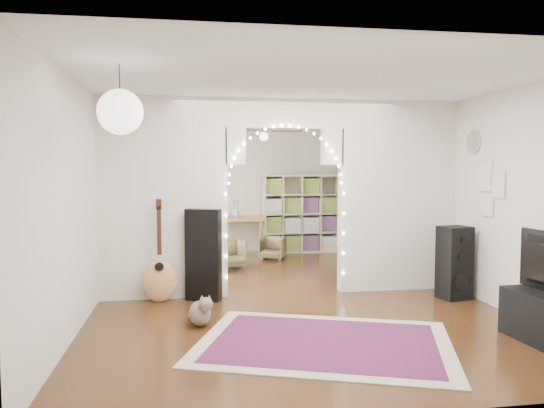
{
  "coord_description": "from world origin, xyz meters",
  "views": [
    {
      "loc": [
        -1.31,
        -7.24,
        1.77
      ],
      "look_at": [
        -0.12,
        0.3,
        1.24
      ],
      "focal_mm": 35.0,
      "sensor_mm": 36.0,
      "label": 1
    }
  ],
  "objects": [
    {
      "name": "guitar_case",
      "position": [
        -1.13,
        -0.25,
        0.61
      ],
      "size": [
        0.49,
        0.32,
        1.22
      ],
      "primitive_type": "cube",
      "rotation": [
        0.0,
        0.0,
        -0.4
      ],
      "color": "black",
      "rests_on": "floor"
    },
    {
      "name": "wall_clock",
      "position": [
        2.48,
        -0.6,
        2.1
      ],
      "size": [
        0.03,
        0.31,
        0.31
      ],
      "primitive_type": "cylinder",
      "rotation": [
        0.0,
        1.57,
        0.0
      ],
      "color": "white",
      "rests_on": "wall_right"
    },
    {
      "name": "acoustic_guitar",
      "position": [
        -1.7,
        -0.25,
        0.5
      ],
      "size": [
        0.48,
        0.23,
        1.15
      ],
      "rotation": [
        0.0,
        0.0,
        -0.15
      ],
      "color": "tan",
      "rests_on": "floor"
    },
    {
      "name": "dining_chair_left",
      "position": [
        -0.66,
        1.92,
        0.25
      ],
      "size": [
        0.66,
        0.67,
        0.51
      ],
      "primitive_type": "imported",
      "rotation": [
        0.0,
        0.0,
        0.25
      ],
      "color": "brown",
      "rests_on": "floor"
    },
    {
      "name": "dining_chair_right",
      "position": [
        0.27,
        2.75,
        0.21
      ],
      "size": [
        0.6,
        0.6,
        0.43
      ],
      "primitive_type": "imported",
      "rotation": [
        0.0,
        0.0,
        -0.39
      ],
      "color": "brown",
      "rests_on": "floor"
    },
    {
      "name": "floor_speaker",
      "position": [
        2.2,
        -0.68,
        0.49
      ],
      "size": [
        0.44,
        0.4,
        0.98
      ],
      "rotation": [
        0.0,
        0.0,
        0.22
      ],
      "color": "black",
      "rests_on": "floor"
    },
    {
      "name": "area_rug",
      "position": [
        0.02,
        -2.17,
        0.01
      ],
      "size": [
        2.99,
        2.61,
        0.02
      ],
      "primitive_type": "cube",
      "rotation": [
        0.0,
        0.0,
        -0.35
      ],
      "color": "maroon",
      "rests_on": "floor"
    },
    {
      "name": "wall_right",
      "position": [
        2.5,
        0.0,
        1.35
      ],
      "size": [
        0.02,
        7.5,
        2.7
      ],
      "primitive_type": "cube",
      "color": "silver",
      "rests_on": "floor"
    },
    {
      "name": "wall_left",
      "position": [
        -2.5,
        0.0,
        1.35
      ],
      "size": [
        0.02,
        7.5,
        2.7
      ],
      "primitive_type": "cube",
      "color": "silver",
      "rests_on": "floor"
    },
    {
      "name": "ceiling_fan",
      "position": [
        0.0,
        2.0,
        2.4
      ],
      "size": [
        1.1,
        1.1,
        0.3
      ],
      "primitive_type": null,
      "color": "gold",
      "rests_on": "ceiling"
    },
    {
      "name": "divider_wall",
      "position": [
        0.0,
        0.0,
        1.42
      ],
      "size": [
        5.0,
        0.2,
        2.7
      ],
      "color": "silver",
      "rests_on": "floor"
    },
    {
      "name": "floor",
      "position": [
        0.0,
        0.0,
        0.0
      ],
      "size": [
        7.5,
        7.5,
        0.0
      ],
      "primitive_type": "plane",
      "color": "black",
      "rests_on": "ground"
    },
    {
      "name": "picture_frames",
      "position": [
        2.48,
        -1.0,
        1.5
      ],
      "size": [
        0.02,
        0.5,
        0.7
      ],
      "primitive_type": null,
      "color": "white",
      "rests_on": "wall_right"
    },
    {
      "name": "window",
      "position": [
        -2.47,
        1.8,
        1.5
      ],
      "size": [
        0.04,
        1.2,
        1.4
      ],
      "primitive_type": "cube",
      "color": "white",
      "rests_on": "wall_left"
    },
    {
      "name": "wall_front",
      "position": [
        0.0,
        -3.75,
        1.35
      ],
      "size": [
        5.0,
        0.02,
        2.7
      ],
      "primitive_type": "cube",
      "color": "silver",
      "rests_on": "floor"
    },
    {
      "name": "fairy_lights",
      "position": [
        0.0,
        -0.13,
        1.55
      ],
      "size": [
        1.64,
        0.04,
        1.6
      ],
      "primitive_type": null,
      "color": "#FFEABF",
      "rests_on": "divider_wall"
    },
    {
      "name": "paper_lantern",
      "position": [
        -1.9,
        -2.4,
        2.25
      ],
      "size": [
        0.4,
        0.4,
        0.4
      ],
      "primitive_type": "sphere",
      "color": "white",
      "rests_on": "ceiling"
    },
    {
      "name": "ceiling",
      "position": [
        0.0,
        0.0,
        2.7
      ],
      "size": [
        5.0,
        7.5,
        0.02
      ],
      "primitive_type": "cube",
      "color": "white",
      "rests_on": "wall_back"
    },
    {
      "name": "tabby_cat",
      "position": [
        -1.2,
        -1.38,
        0.15
      ],
      "size": [
        0.37,
        0.57,
        0.38
      ],
      "rotation": [
        0.0,
        0.0,
        0.38
      ],
      "color": "brown",
      "rests_on": "floor"
    },
    {
      "name": "wall_back",
      "position": [
        0.0,
        3.75,
        1.35
      ],
      "size": [
        5.0,
        0.02,
        2.7
      ],
      "primitive_type": "cube",
      "color": "silver",
      "rests_on": "floor"
    },
    {
      "name": "dining_table",
      "position": [
        -0.37,
        3.45,
        0.68
      ],
      "size": [
        1.31,
        0.98,
        0.76
      ],
      "rotation": [
        0.0,
        0.0,
        -0.16
      ],
      "color": "brown",
      "rests_on": "floor"
    },
    {
      "name": "flower_vase",
      "position": [
        -0.37,
        3.45,
        0.85
      ],
      "size": [
        0.21,
        0.21,
        0.19
      ],
      "primitive_type": "imported",
      "rotation": [
        0.0,
        0.0,
        -0.16
      ],
      "color": "silver",
      "rests_on": "dining_table"
    },
    {
      "name": "bookcase",
      "position": [
        0.98,
        3.5,
        0.81
      ],
      "size": [
        1.6,
        0.53,
        1.61
      ],
      "primitive_type": "cube",
      "rotation": [
        0.0,
        0.0,
        -0.08
      ],
      "color": "beige",
      "rests_on": "floor"
    }
  ]
}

